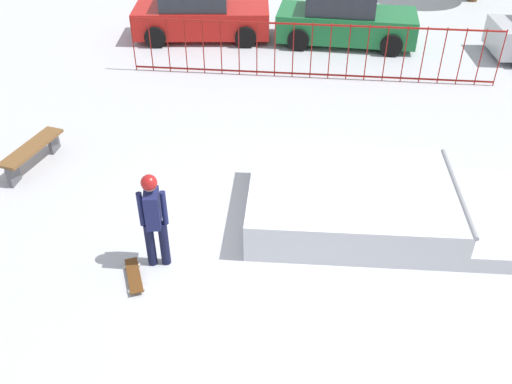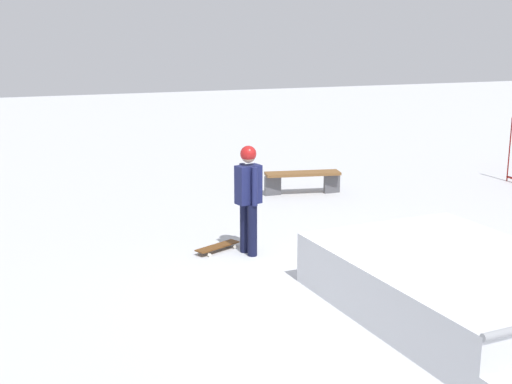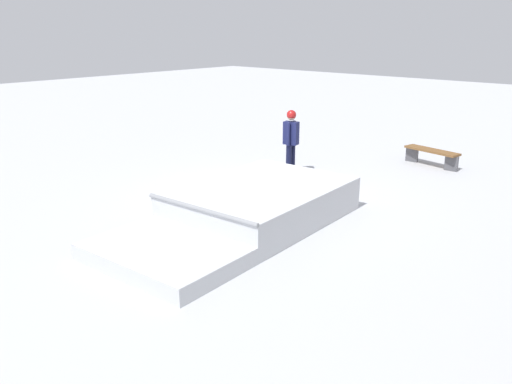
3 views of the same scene
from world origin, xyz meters
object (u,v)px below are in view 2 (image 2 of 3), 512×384
park_bench (303,178)px  skater (248,192)px  skateboard (217,247)px  skate_ramp (486,302)px

park_bench → skater: bearing=-36.4°
skater → park_bench: bearing=-139.3°
skater → skateboard: 1.06m
skate_ramp → skateboard: 4.38m
skate_ramp → skateboard: bearing=-155.2°
skater → skateboard: (-0.30, -0.42, -0.93)m
skate_ramp → park_bench: skate_ramp is taller
skater → park_bench: size_ratio=1.05×
skate_ramp → skater: (-3.54, -1.68, 0.69)m
skate_ramp → park_bench: size_ratio=3.38×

